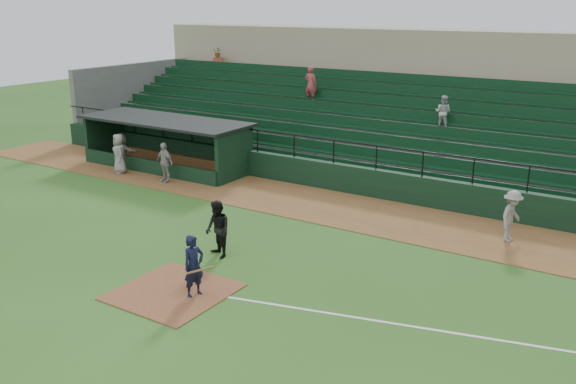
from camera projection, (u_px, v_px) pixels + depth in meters
The scene contains 12 objects.
ground at pixel (197, 279), 18.10m from camera, with size 90.00×90.00×0.00m, color #2E5C1D.
warning_track at pixel (328, 207), 24.54m from camera, with size 40.00×4.00×0.03m, color brown.
home_plate_dirt at pixel (173, 292), 17.29m from camera, with size 3.00×3.00×0.03m, color brown.
foul_line at pixel (481, 337), 14.95m from camera, with size 18.00×0.09×0.01m, color white.
stadium_structure at pixel (411, 118), 30.68m from camera, with size 38.00×13.08×6.40m.
dugout at pixel (172, 139), 30.43m from camera, with size 8.90×3.20×2.42m.
batter_at_plate at pixel (194, 266), 16.82m from camera, with size 1.07×0.73×1.79m.
umpire at pixel (218, 229), 19.47m from camera, with size 0.90×0.70×1.86m, color black.
runner at pixel (512, 216), 20.71m from camera, with size 1.15×0.66×1.78m, color gray.
dugout_player_a at pixel (165, 162), 27.64m from camera, with size 1.06×0.44×1.82m, color #ACA6A0.
dugout_player_b at pixel (119, 154), 29.10m from camera, with size 0.92×0.60×1.88m, color gray.
dugout_player_c at pixel (123, 151), 29.91m from camera, with size 1.62×0.52×1.74m, color gray.
Camera 1 is at (11.18, -12.49, 7.77)m, focal length 38.37 mm.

